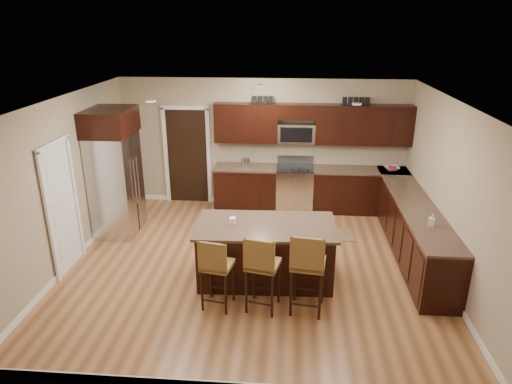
# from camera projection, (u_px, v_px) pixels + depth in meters

# --- Properties ---
(floor) EXTENTS (6.00, 6.00, 0.00)m
(floor) POSITION_uv_depth(u_px,v_px,m) (253.00, 264.00, 7.56)
(floor) COLOR #9C673D
(floor) RESTS_ON ground
(ceiling) EXTENTS (6.00, 6.00, 0.00)m
(ceiling) POSITION_uv_depth(u_px,v_px,m) (252.00, 101.00, 6.61)
(ceiling) COLOR silver
(ceiling) RESTS_ON wall_back
(wall_back) EXTENTS (6.00, 0.00, 6.00)m
(wall_back) POSITION_uv_depth(u_px,v_px,m) (264.00, 143.00, 9.65)
(wall_back) COLOR tan
(wall_back) RESTS_ON floor
(wall_left) EXTENTS (0.00, 5.50, 5.50)m
(wall_left) POSITION_uv_depth(u_px,v_px,m) (66.00, 183.00, 7.31)
(wall_left) COLOR tan
(wall_left) RESTS_ON floor
(wall_right) EXTENTS (0.00, 5.50, 5.50)m
(wall_right) POSITION_uv_depth(u_px,v_px,m) (451.00, 194.00, 6.86)
(wall_right) COLOR tan
(wall_right) RESTS_ON floor
(base_cabinets) EXTENTS (4.02, 3.96, 0.92)m
(base_cabinets) POSITION_uv_depth(u_px,v_px,m) (359.00, 209.00, 8.61)
(base_cabinets) COLOR black
(base_cabinets) RESTS_ON floor
(upper_cabinets) EXTENTS (4.00, 0.33, 0.80)m
(upper_cabinets) POSITION_uv_depth(u_px,v_px,m) (315.00, 123.00, 9.24)
(upper_cabinets) COLOR black
(upper_cabinets) RESTS_ON wall_back
(range) EXTENTS (0.76, 0.64, 1.11)m
(range) POSITION_uv_depth(u_px,v_px,m) (295.00, 188.00, 9.63)
(range) COLOR silver
(range) RESTS_ON floor
(microwave) EXTENTS (0.76, 0.31, 0.40)m
(microwave) POSITION_uv_depth(u_px,v_px,m) (296.00, 133.00, 9.37)
(microwave) COLOR silver
(microwave) RESTS_ON upper_cabinets
(doorway) EXTENTS (0.85, 0.03, 2.06)m
(doorway) POSITION_uv_depth(u_px,v_px,m) (188.00, 156.00, 9.87)
(doorway) COLOR black
(doorway) RESTS_ON floor
(pantry_door) EXTENTS (0.03, 0.80, 2.04)m
(pantry_door) POSITION_uv_depth(u_px,v_px,m) (62.00, 209.00, 7.14)
(pantry_door) COLOR white
(pantry_door) RESTS_ON floor
(letter_decor) EXTENTS (2.20, 0.03, 0.15)m
(letter_decor) POSITION_uv_depth(u_px,v_px,m) (308.00, 100.00, 9.09)
(letter_decor) COLOR black
(letter_decor) RESTS_ON upper_cabinets
(island) EXTENTS (2.14, 1.17, 0.92)m
(island) POSITION_uv_depth(u_px,v_px,m) (266.00, 254.00, 7.01)
(island) COLOR black
(island) RESTS_ON floor
(stool_left) EXTENTS (0.47, 0.47, 1.07)m
(stool_left) POSITION_uv_depth(u_px,v_px,m) (216.00, 266.00, 6.19)
(stool_left) COLOR olive
(stool_left) RESTS_ON floor
(stool_mid) EXTENTS (0.51, 0.51, 1.14)m
(stool_mid) POSITION_uv_depth(u_px,v_px,m) (262.00, 265.00, 6.13)
(stool_mid) COLOR olive
(stool_mid) RESTS_ON floor
(stool_right) EXTENTS (0.51, 0.51, 1.21)m
(stool_right) POSITION_uv_depth(u_px,v_px,m) (308.00, 264.00, 6.06)
(stool_right) COLOR olive
(stool_right) RESTS_ON floor
(refrigerator) EXTENTS (0.79, 1.01, 2.35)m
(refrigerator) POSITION_uv_depth(u_px,v_px,m) (115.00, 172.00, 8.33)
(refrigerator) COLOR silver
(refrigerator) RESTS_ON floor
(floor_mat) EXTENTS (0.93, 0.68, 0.01)m
(floor_mat) POSITION_uv_depth(u_px,v_px,m) (330.00, 235.00, 8.59)
(floor_mat) COLOR brown
(floor_mat) RESTS_ON floor
(fruit_bowl) EXTENTS (0.36, 0.36, 0.07)m
(fruit_bowl) POSITION_uv_depth(u_px,v_px,m) (392.00, 168.00, 9.31)
(fruit_bowl) COLOR silver
(fruit_bowl) RESTS_ON base_cabinets
(soap_bottle) EXTENTS (0.11, 0.11, 0.19)m
(soap_bottle) POSITION_uv_depth(u_px,v_px,m) (432.00, 220.00, 6.78)
(soap_bottle) COLOR #B2B2B2
(soap_bottle) RESTS_ON base_cabinets
(canister_tall) EXTENTS (0.12, 0.12, 0.18)m
(canister_tall) POSITION_uv_depth(u_px,v_px,m) (245.00, 162.00, 9.52)
(canister_tall) COLOR silver
(canister_tall) RESTS_ON base_cabinets
(canister_short) EXTENTS (0.11, 0.11, 0.18)m
(canister_short) POSITION_uv_depth(u_px,v_px,m) (247.00, 162.00, 9.51)
(canister_short) COLOR silver
(canister_short) RESTS_ON base_cabinets
(island_jar) EXTENTS (0.10, 0.10, 0.10)m
(island_jar) POSITION_uv_depth(u_px,v_px,m) (233.00, 221.00, 6.86)
(island_jar) COLOR white
(island_jar) RESTS_ON island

